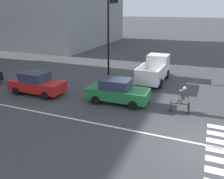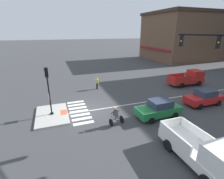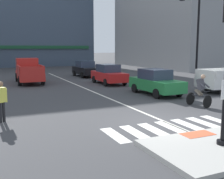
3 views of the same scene
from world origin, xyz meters
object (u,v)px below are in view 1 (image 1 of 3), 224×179
object	(u,v)px
traffic_light_mast	(110,19)
car_green_eastbound_mid	(117,91)
car_red_eastbound_far	(37,83)
cyclist	(181,99)
pickup_truck_white_cross_right	(155,70)

from	to	relation	value
traffic_light_mast	car_green_eastbound_mid	xyz separation A→B (m)	(-4.52, -2.44, -4.36)
traffic_light_mast	car_red_eastbound_far	distance (m)	7.73
car_green_eastbound_mid	cyclist	size ratio (longest dim) A/B	2.47
traffic_light_mast	cyclist	distance (m)	9.08
car_red_eastbound_far	cyclist	bearing A→B (deg)	-86.29
car_red_eastbound_far	pickup_truck_white_cross_right	distance (m)	9.89
pickup_truck_white_cross_right	cyclist	xyz separation A→B (m)	(-6.00, -2.99, -0.11)
pickup_truck_white_cross_right	cyclist	world-z (taller)	pickup_truck_white_cross_right
traffic_light_mast	car_red_eastbound_far	xyz separation A→B (m)	(-5.20, 3.70, -4.36)
pickup_truck_white_cross_right	car_green_eastbound_mid	bearing A→B (deg)	169.05
pickup_truck_white_cross_right	traffic_light_mast	bearing A→B (deg)	112.30
car_green_eastbound_mid	cyclist	distance (m)	4.15
car_green_eastbound_mid	cyclist	xyz separation A→B (m)	(-0.01, -4.15, 0.06)
car_green_eastbound_mid	traffic_light_mast	bearing A→B (deg)	28.33
traffic_light_mast	car_red_eastbound_far	world-z (taller)	traffic_light_mast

